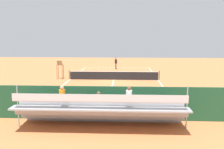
% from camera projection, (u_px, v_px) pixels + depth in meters
% --- Properties ---
extents(ground_plane, '(60.00, 60.00, 0.00)m').
position_uv_depth(ground_plane, '(114.00, 80.00, 29.08)').
color(ground_plane, '#D17542').
extents(court_line_markings, '(10.10, 22.20, 0.01)m').
position_uv_depth(court_line_markings, '(114.00, 80.00, 29.12)').
color(court_line_markings, white).
rests_on(court_line_markings, ground).
extents(tennis_net, '(10.30, 0.10, 1.07)m').
position_uv_depth(tennis_net, '(114.00, 75.00, 29.01)').
color(tennis_net, black).
rests_on(tennis_net, ground).
extents(backdrop_wall, '(18.00, 0.16, 2.00)m').
position_uv_depth(backdrop_wall, '(103.00, 103.00, 15.11)').
color(backdrop_wall, '#1E4C2D').
rests_on(backdrop_wall, ground).
extents(bleacher_stand, '(9.06, 2.40, 2.48)m').
position_uv_depth(bleacher_stand, '(99.00, 111.00, 13.80)').
color(bleacher_stand, '#9EA0A5').
rests_on(bleacher_stand, ground).
extents(umpire_chair, '(0.67, 0.67, 2.14)m').
position_uv_depth(umpire_chair, '(60.00, 68.00, 29.41)').
color(umpire_chair, brown).
rests_on(umpire_chair, ground).
extents(courtside_bench, '(1.80, 0.40, 0.93)m').
position_uv_depth(courtside_bench, '(150.00, 107.00, 15.75)').
color(courtside_bench, '#9E754C').
rests_on(courtside_bench, ground).
extents(equipment_bag, '(0.90, 0.36, 0.36)m').
position_uv_depth(equipment_bag, '(119.00, 114.00, 15.78)').
color(equipment_bag, '#334C8C').
rests_on(equipment_bag, ground).
extents(tennis_player, '(0.37, 0.54, 1.93)m').
position_uv_depth(tennis_player, '(116.00, 62.00, 38.35)').
color(tennis_player, black).
rests_on(tennis_player, ground).
extents(tennis_racket, '(0.41, 0.58, 0.03)m').
position_uv_depth(tennis_racket, '(110.00, 69.00, 38.02)').
color(tennis_racket, black).
rests_on(tennis_racket, ground).
extents(tennis_ball_near, '(0.07, 0.07, 0.07)m').
position_uv_depth(tennis_ball_near, '(100.00, 72.00, 35.11)').
color(tennis_ball_near, '#CCDB33').
rests_on(tennis_ball_near, ground).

